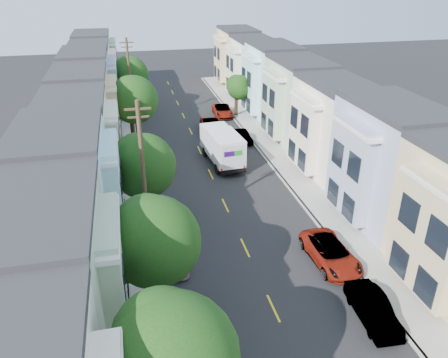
# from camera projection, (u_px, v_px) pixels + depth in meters

# --- Properties ---
(ground) EXTENTS (160.00, 160.00, 0.00)m
(ground) POSITION_uv_depth(u_px,v_px,m) (245.00, 248.00, 29.68)
(ground) COLOR black
(ground) RESTS_ON ground
(road_slab) EXTENTS (12.00, 70.00, 0.02)m
(road_slab) POSITION_uv_depth(u_px,v_px,m) (205.00, 161.00, 42.82)
(road_slab) COLOR black
(road_slab) RESTS_ON ground
(curb_left) EXTENTS (0.30, 70.00, 0.15)m
(curb_left) POSITION_uv_depth(u_px,v_px,m) (142.00, 167.00, 41.59)
(curb_left) COLOR gray
(curb_left) RESTS_ON ground
(curb_right) EXTENTS (0.30, 70.00, 0.15)m
(curb_right) POSITION_uv_depth(u_px,v_px,m) (264.00, 156.00, 44.00)
(curb_right) COLOR gray
(curb_right) RESTS_ON ground
(sidewalk_left) EXTENTS (2.60, 70.00, 0.15)m
(sidewalk_left) POSITION_uv_depth(u_px,v_px,m) (129.00, 168.00, 41.33)
(sidewalk_left) COLOR gray
(sidewalk_left) RESTS_ON ground
(sidewalk_right) EXTENTS (2.60, 70.00, 0.15)m
(sidewalk_right) POSITION_uv_depth(u_px,v_px,m) (276.00, 154.00, 44.26)
(sidewalk_right) COLOR gray
(sidewalk_right) RESTS_ON ground
(centerline) EXTENTS (0.12, 70.00, 0.01)m
(centerline) POSITION_uv_depth(u_px,v_px,m) (205.00, 162.00, 42.83)
(centerline) COLOR gold
(centerline) RESTS_ON ground
(townhouse_row_left) EXTENTS (5.00, 70.00, 8.50)m
(townhouse_row_left) POSITION_uv_depth(u_px,v_px,m) (87.00, 172.00, 40.61)
(townhouse_row_left) COLOR white
(townhouse_row_left) RESTS_ON ground
(townhouse_row_right) EXTENTS (5.00, 70.00, 8.50)m
(townhouse_row_right) POSITION_uv_depth(u_px,v_px,m) (311.00, 152.00, 45.05)
(townhouse_row_right) COLOR white
(townhouse_row_right) RESTS_ON ground
(tree_b) EXTENTS (4.70, 4.70, 7.23)m
(tree_b) POSITION_uv_depth(u_px,v_px,m) (153.00, 242.00, 21.76)
(tree_b) COLOR black
(tree_b) RESTS_ON ground
(tree_c) EXTENTS (4.70, 4.70, 6.87)m
(tree_c) POSITION_uv_depth(u_px,v_px,m) (142.00, 166.00, 30.88)
(tree_c) COLOR black
(tree_c) RESTS_ON ground
(tree_d) EXTENTS (4.70, 4.70, 7.92)m
(tree_d) POSITION_uv_depth(u_px,v_px,m) (133.00, 100.00, 42.48)
(tree_d) COLOR black
(tree_d) RESTS_ON ground
(tree_e) EXTENTS (4.68, 4.68, 7.30)m
(tree_e) POSITION_uv_depth(u_px,v_px,m) (129.00, 75.00, 54.87)
(tree_e) COLOR black
(tree_e) RESTS_ON ground
(tree_far_r) EXTENTS (3.10, 3.10, 5.20)m
(tree_far_r) POSITION_uv_depth(u_px,v_px,m) (239.00, 88.00, 54.50)
(tree_far_r) COLOR black
(tree_far_r) RESTS_ON ground
(utility_pole_near) EXTENTS (1.60, 0.26, 10.00)m
(utility_pole_near) POSITION_uv_depth(u_px,v_px,m) (144.00, 176.00, 27.92)
(utility_pole_near) COLOR #42301E
(utility_pole_near) RESTS_ON ground
(utility_pole_far) EXTENTS (1.60, 0.26, 10.00)m
(utility_pole_far) POSITION_uv_depth(u_px,v_px,m) (130.00, 82.00, 50.71)
(utility_pole_far) COLOR #42301E
(utility_pole_far) RESTS_ON ground
(fedex_truck) EXTENTS (2.61, 6.77, 3.25)m
(fedex_truck) POSITION_uv_depth(u_px,v_px,m) (222.00, 145.00, 41.76)
(fedex_truck) COLOR silver
(fedex_truck) RESTS_ON ground
(lead_sedan) EXTENTS (2.81, 5.35, 1.44)m
(lead_sedan) POSITION_uv_depth(u_px,v_px,m) (212.00, 126.00, 50.07)
(lead_sedan) COLOR black
(lead_sedan) RESTS_ON ground
(parked_left_c) EXTENTS (2.31, 4.70, 1.37)m
(parked_left_c) POSITION_uv_depth(u_px,v_px,m) (173.00, 252.00, 28.08)
(parked_left_c) COLOR #A7A7A7
(parked_left_c) RESTS_ON ground
(parked_left_d) EXTENTS (2.49, 5.22, 1.44)m
(parked_left_d) POSITION_uv_depth(u_px,v_px,m) (155.00, 164.00, 40.62)
(parked_left_d) COLOR black
(parked_left_d) RESTS_ON ground
(parked_right_a) EXTENTS (1.74, 4.34, 1.42)m
(parked_right_a) POSITION_uv_depth(u_px,v_px,m) (373.00, 309.00, 23.35)
(parked_right_a) COLOR #505154
(parked_right_a) RESTS_ON ground
(parked_right_b) EXTENTS (2.62, 5.33, 1.46)m
(parked_right_b) POSITION_uv_depth(u_px,v_px,m) (331.00, 253.00, 27.90)
(parked_right_b) COLOR white
(parked_right_b) RESTS_ON ground
(parked_right_c) EXTENTS (1.67, 3.87, 1.25)m
(parked_right_c) POSITION_uv_depth(u_px,v_px,m) (242.00, 137.00, 47.32)
(parked_right_c) COLOR black
(parked_right_c) RESTS_ON ground
(parked_right_d) EXTENTS (2.61, 5.05, 1.36)m
(parked_right_d) POSITION_uv_depth(u_px,v_px,m) (223.00, 111.00, 55.67)
(parked_right_d) COLOR #10233A
(parked_right_d) RESTS_ON ground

